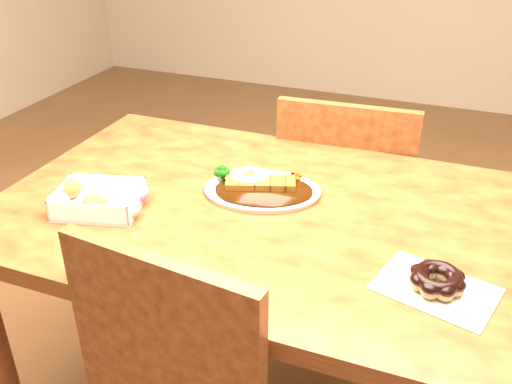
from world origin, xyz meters
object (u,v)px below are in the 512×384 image
(table, at_px, (258,242))
(pon_de_ring, at_px, (437,280))
(chair_far, at_px, (346,207))
(donut_box, at_px, (99,198))
(katsu_curry_plate, at_px, (260,187))

(table, height_order, pon_de_ring, pon_de_ring)
(chair_far, height_order, pon_de_ring, chair_far)
(table, distance_m, pon_de_ring, 0.46)
(chair_far, bearing_deg, table, 76.04)
(donut_box, height_order, pon_de_ring, donut_box)
(table, height_order, donut_box, donut_box)
(katsu_curry_plate, bearing_deg, chair_far, 76.02)
(table, relative_size, katsu_curry_plate, 3.81)
(table, distance_m, chair_far, 0.57)
(katsu_curry_plate, distance_m, donut_box, 0.37)
(table, xyz_separation_m, pon_de_ring, (0.41, -0.17, 0.12))
(table, bearing_deg, pon_de_ring, -21.79)
(table, relative_size, chair_far, 1.38)
(donut_box, bearing_deg, pon_de_ring, -1.82)
(table, height_order, chair_far, chair_far)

